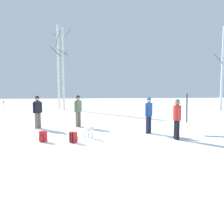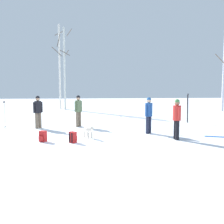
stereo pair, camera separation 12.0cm
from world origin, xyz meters
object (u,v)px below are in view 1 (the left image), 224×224
Objects in this scene: person_3 at (177,116)px; backpack_0 at (73,137)px; person_2 at (149,113)px; ski_poles_0 at (4,114)px; dog at (89,129)px; water_bottle_0 at (179,132)px; ski_pair_planted_0 at (187,108)px; birch_tree_1 at (58,66)px; backpack_1 at (43,137)px; person_0 at (78,109)px; person_1 at (38,110)px; ski_pair_lying_0 at (224,137)px; birch_tree_3 at (223,67)px.

backpack_0 is at bearing -176.71° from person_3.
person_2 is 7.53m from ski_poles_0.
backpack_0 is (-3.43, -1.71, -0.77)m from person_2.
water_bottle_0 is (4.11, 0.34, -0.27)m from dog.
birch_tree_1 is (-8.65, 9.42, 3.06)m from ski_pair_planted_0.
backpack_0 is at bearing -12.53° from backpack_1.
ski_pair_planted_0 is (6.48, 1.06, -0.11)m from person_0.
person_1 is at bearing 160.65° from water_bottle_0.
backpack_1 is at bearing -148.74° from ski_pair_planted_0.
ski_pair_planted_0 reaches higher than dog.
person_0 is at bearing 100.63° from dog.
ski_pair_planted_0 is 10.41m from ski_poles_0.
water_bottle_0 is at bearing 8.70° from backpack_1.
birch_tree_1 is (-0.08, 10.83, 2.94)m from person_1.
person_0 reaches higher than ski_pair_lying_0.
dog is 0.11× the size of birch_tree_1.
birch_tree_3 reaches higher than person_0.
dog is 0.57× the size of ski_poles_0.
birch_tree_1 is (-8.72, 13.85, 3.91)m from ski_pair_lying_0.
person_0 is 1.05× the size of ski_pair_lying_0.
person_3 is 1.34m from water_bottle_0.
ski_pair_planted_0 is 0.24× the size of birch_tree_3.
backpack_0 reaches higher than ski_pair_lying_0.
backpack_1 is 6.02m from water_bottle_0.
water_bottle_0 is 0.03× the size of birch_tree_1.
person_0 is 5.49m from water_bottle_0.
person_2 is 1.00× the size of person_3.
backpack_1 is 1.76× the size of water_bottle_0.
ski_pair_lying_0 is at bearing 7.44° from person_3.
person_2 is at bearing -15.59° from ski_poles_0.
person_2 is 2.09× the size of dog.
ski_pair_lying_0 is 10.91m from ski_poles_0.
person_3 is 13.61m from birch_tree_3.
birch_tree_3 is (13.93, 7.66, 2.71)m from person_1.
dog is 3.28× the size of water_bottle_0.
person_1 reaches higher than backpack_1.
birch_tree_3 is at bearing 55.40° from person_3.
person_2 is 1.05× the size of ski_pair_lying_0.
person_0 is at bearing 9.58° from person_1.
ski_pair_planted_0 is 3.96× the size of backpack_0.
birch_tree_3 is (14.01, -3.17, -0.24)m from birch_tree_1.
ski_poles_0 is 5.78× the size of water_bottle_0.
birch_tree_3 reaches higher than ski_pair_planted_0.
water_bottle_0 reaches higher than ski_pair_lying_0.
person_1 is (-2.09, -0.35, 0.00)m from person_0.
birch_tree_1 reaches higher than backpack_0.
ski_pair_lying_0 is 3.70× the size of backpack_1.
person_2 is at bearing 17.17° from dog.
person_0 reaches higher than backpack_1.
person_3 is at bearing -27.55° from person_1.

